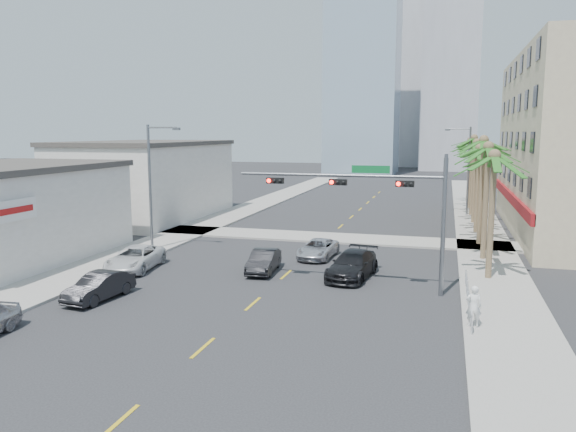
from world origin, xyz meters
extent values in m
plane|color=#262628|center=(0.00, 0.00, 0.00)|extent=(260.00, 260.00, 0.00)
cube|color=gray|center=(12.00, 20.00, 0.07)|extent=(4.00, 120.00, 0.15)
cube|color=gray|center=(-12.00, 20.00, 0.07)|extent=(4.00, 120.00, 0.15)
cube|color=gray|center=(0.00, 22.00, 0.07)|extent=(80.00, 4.00, 0.15)
cube|color=maroon|center=(14.40, 30.00, 3.00)|extent=(0.30, 28.00, 0.80)
cube|color=beige|center=(-19.50, 28.00, 3.60)|extent=(11.00, 18.00, 7.20)
cube|color=#99B2C6|center=(-8.00, 95.00, 24.00)|extent=(14.00, 14.00, 48.00)
cube|color=#ADADB2|center=(9.00, 110.00, 30.00)|extent=(12.00, 12.00, 60.00)
cube|color=#ADADB2|center=(-3.00, 125.00, 21.00)|extent=(16.00, 16.00, 42.00)
cylinder|color=slate|center=(9.00, 8.00, 3.60)|extent=(0.24, 0.24, 7.20)
cylinder|color=slate|center=(3.50, 8.00, 6.20)|extent=(11.00, 0.16, 0.16)
cube|color=#0C662D|center=(5.20, 8.00, 6.55)|extent=(2.00, 0.05, 0.40)
cube|color=black|center=(7.00, 7.85, 5.85)|extent=(0.95, 0.28, 0.32)
sphere|color=#FF0C05|center=(6.68, 7.69, 5.85)|extent=(0.22, 0.22, 0.22)
cube|color=black|center=(3.50, 7.85, 5.85)|extent=(0.95, 0.28, 0.32)
sphere|color=#FF0C05|center=(3.18, 7.69, 5.85)|extent=(0.22, 0.22, 0.22)
cube|color=black|center=(0.00, 7.85, 5.85)|extent=(0.95, 0.28, 0.32)
sphere|color=#FF0C05|center=(-0.32, 7.69, 5.85)|extent=(0.22, 0.22, 0.22)
cylinder|color=brown|center=(11.60, 12.00, 3.60)|extent=(0.36, 0.36, 7.20)
cylinder|color=brown|center=(11.60, 17.20, 3.78)|extent=(0.36, 0.36, 7.56)
cylinder|color=brown|center=(11.60, 22.40, 3.96)|extent=(0.36, 0.36, 7.92)
cylinder|color=brown|center=(11.60, 27.60, 3.60)|extent=(0.36, 0.36, 7.20)
cylinder|color=brown|center=(11.60, 32.80, 3.78)|extent=(0.36, 0.36, 7.56)
cylinder|color=brown|center=(11.60, 38.00, 3.96)|extent=(0.36, 0.36, 7.92)
cylinder|color=brown|center=(11.60, 43.20, 3.60)|extent=(0.36, 0.36, 7.20)
cylinder|color=brown|center=(11.60, 48.40, 3.78)|extent=(0.36, 0.36, 7.56)
cylinder|color=slate|center=(-11.20, 14.00, 4.50)|extent=(0.20, 0.20, 9.00)
cylinder|color=slate|center=(-10.10, 14.00, 8.80)|extent=(2.20, 0.12, 0.12)
cube|color=slate|center=(-9.00, 14.00, 8.70)|extent=(0.50, 0.25, 0.18)
cylinder|color=slate|center=(11.20, 38.00, 4.50)|extent=(0.20, 0.20, 9.00)
cylinder|color=slate|center=(10.10, 38.00, 8.80)|extent=(2.20, 0.12, 0.12)
cube|color=slate|center=(9.00, 38.00, 8.70)|extent=(0.50, 0.25, 0.18)
cylinder|color=silver|center=(10.30, 6.00, 0.55)|extent=(0.08, 8.00, 0.08)
cylinder|color=silver|center=(10.30, 6.00, 0.90)|extent=(0.08, 8.00, 0.08)
cylinder|color=silver|center=(10.30, 2.00, 0.50)|extent=(0.08, 0.08, 1.00)
cylinder|color=silver|center=(10.30, 4.00, 0.50)|extent=(0.08, 0.08, 1.00)
cylinder|color=silver|center=(10.30, 6.00, 0.50)|extent=(0.08, 0.08, 1.00)
cylinder|color=silver|center=(10.30, 8.00, 0.50)|extent=(0.08, 0.08, 1.00)
cylinder|color=silver|center=(10.30, 10.00, 0.50)|extent=(0.08, 0.08, 1.00)
imported|color=black|center=(-7.80, 2.57, 0.69)|extent=(1.90, 4.29, 1.37)
imported|color=silver|center=(-9.40, 8.69, 0.72)|extent=(2.99, 5.40, 1.43)
imported|color=black|center=(-1.50, 10.27, 0.68)|extent=(1.82, 4.24, 1.36)
imported|color=silver|center=(0.83, 14.99, 0.63)|extent=(2.37, 4.63, 1.25)
imported|color=black|center=(3.93, 10.45, 0.77)|extent=(2.77, 5.50, 1.53)
imported|color=white|center=(10.40, 3.07, 1.06)|extent=(0.68, 0.45, 1.83)
camera|label=1|loc=(9.03, -21.52, 8.50)|focal=35.00mm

